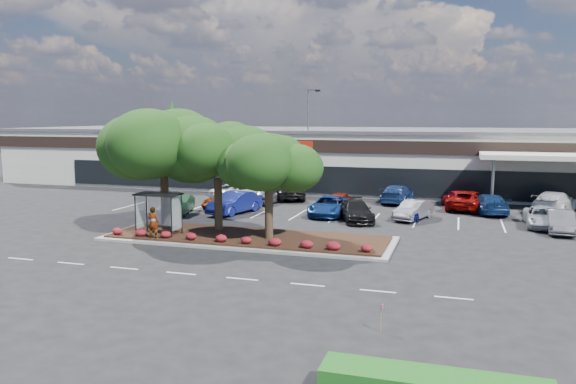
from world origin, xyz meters
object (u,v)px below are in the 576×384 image
(light_pole, at_px, (309,148))
(car_0, at_px, (180,205))
(survey_stake, at_px, (382,314))
(car_1, at_px, (230,201))

(light_pole, bearing_deg, car_0, -117.18)
(survey_stake, xyz_separation_m, car_1, (-15.57, 22.99, 0.06))
(survey_stake, relative_size, car_1, 0.20)
(car_0, distance_m, car_1, 4.20)
(car_1, bearing_deg, survey_stake, -36.90)
(light_pole, height_order, survey_stake, light_pole)
(survey_stake, height_order, car_0, car_0)
(light_pole, xyz_separation_m, survey_stake, (11.61, -33.47, -3.90))
(car_0, relative_size, car_1, 0.82)
(light_pole, relative_size, survey_stake, 9.97)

